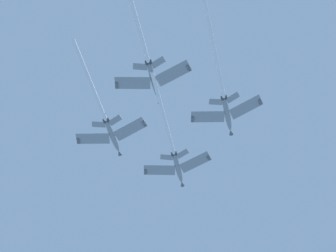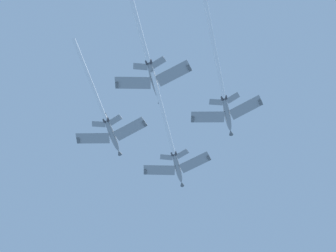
# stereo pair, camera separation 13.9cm
# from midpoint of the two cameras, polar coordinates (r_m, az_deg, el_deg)

# --- Properties ---
(jet_lead) EXTENTS (29.70, 28.20, 19.74)m
(jet_lead) POSITION_cam_midpoint_polar(r_m,az_deg,el_deg) (147.24, 0.56, -2.56)
(jet_lead) COLOR gray
(jet_left_wing) EXTENTS (27.43, 26.84, 19.81)m
(jet_left_wing) POSITION_cam_midpoint_polar(r_m,az_deg,el_deg) (140.36, -6.76, 0.73)
(jet_left_wing) COLOR gray
(jet_right_wing) EXTENTS (31.19, 30.33, 21.57)m
(jet_right_wing) POSITION_cam_midpoint_polar(r_m,az_deg,el_deg) (137.46, 5.94, 3.97)
(jet_right_wing) COLOR gray
(jet_slot) EXTENTS (30.98, 29.59, 22.50)m
(jet_slot) POSITION_cam_midpoint_polar(r_m,az_deg,el_deg) (128.42, -2.44, 8.10)
(jet_slot) COLOR gray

